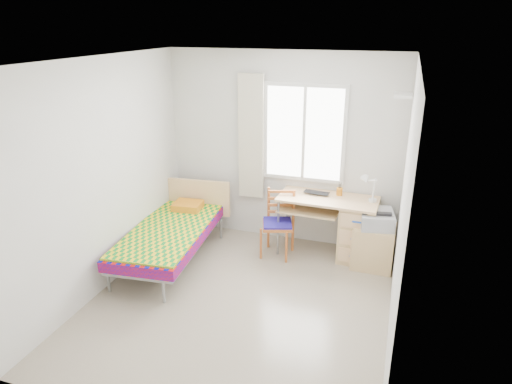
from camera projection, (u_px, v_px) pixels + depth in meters
floor at (239, 302)px, 5.07m from camera, size 3.50×3.50×0.00m
ceiling at (236, 60)px, 4.16m from camera, size 3.50×3.50×0.00m
wall_back at (282, 150)px, 6.17m from camera, size 3.20×0.00×3.20m
wall_left at (103, 177)px, 5.08m from camera, size 0.00×3.50×3.50m
wall_right at (402, 212)px, 4.15m from camera, size 0.00×3.50×3.50m
window at (304, 133)px, 5.98m from camera, size 1.10×0.04×1.30m
curtain at (251, 138)px, 6.18m from camera, size 0.35×0.05×1.70m
floating_shelf at (404, 95)px, 5.13m from camera, size 0.20×0.32×0.03m
bed at (172, 232)px, 5.84m from camera, size 1.06×1.98×0.82m
desk at (353, 227)px, 5.91m from camera, size 1.29×0.63×0.79m
chair at (279, 219)px, 5.98m from camera, size 0.48×0.48×0.89m
cabinet at (373, 246)px, 5.74m from camera, size 0.52×0.46×0.55m
printer at (377, 218)px, 5.63m from camera, size 0.47×0.52×0.20m
laptop at (315, 194)px, 5.96m from camera, size 0.35×0.25×0.03m
pen_cup at (339, 192)px, 5.95m from camera, size 0.08×0.08×0.10m
task_lamp at (368, 185)px, 5.59m from camera, size 0.22×0.32×0.40m
book at (314, 212)px, 5.97m from camera, size 0.18×0.24×0.02m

